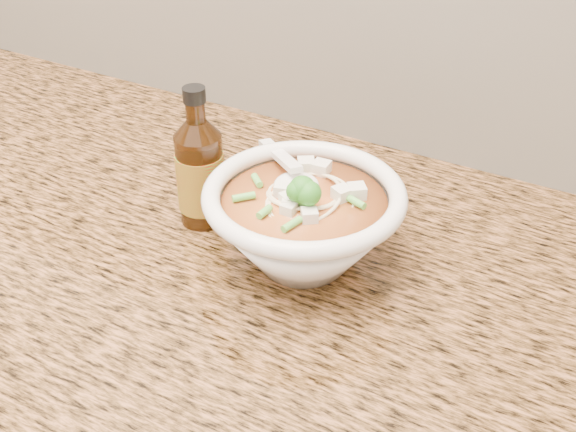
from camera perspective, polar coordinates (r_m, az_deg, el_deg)
The scene contains 3 objects.
counter_slab at distance 0.96m, azimuth -12.98°, elevation -0.02°, with size 4.00×0.68×0.04m, color #955D36.
soup_bowl at distance 0.80m, azimuth 1.26°, elevation -0.70°, with size 0.22×0.22×0.12m.
hot_sauce_bottle at distance 0.87m, azimuth -6.94°, elevation 3.40°, with size 0.07×0.07×0.18m.
Camera 1 is at (0.56, 1.11, 1.41)m, focal length 45.00 mm.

